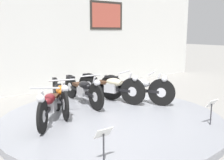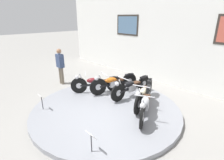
% 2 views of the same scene
% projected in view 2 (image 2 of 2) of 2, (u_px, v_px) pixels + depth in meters
% --- Properties ---
extents(ground_plane, '(60.00, 60.00, 0.00)m').
position_uv_depth(ground_plane, '(106.00, 111.00, 5.73)').
color(ground_plane, gray).
extents(display_platform, '(4.71, 4.71, 0.13)m').
position_uv_depth(display_platform, '(106.00, 109.00, 5.71)').
color(display_platform, gray).
rests_on(display_platform, ground_plane).
extents(back_wall, '(14.00, 0.22, 4.53)m').
position_uv_depth(back_wall, '(171.00, 33.00, 7.35)').
color(back_wall, silver).
rests_on(back_wall, ground_plane).
extents(motorcycle_maroon, '(1.21, 1.62, 0.78)m').
position_uv_depth(motorcycle_maroon, '(96.00, 83.00, 6.67)').
color(motorcycle_maroon, black).
rests_on(motorcycle_maroon, display_platform).
extents(motorcycle_orange, '(0.68, 1.94, 0.80)m').
position_uv_depth(motorcycle_orange, '(113.00, 82.00, 6.69)').
color(motorcycle_orange, black).
rests_on(motorcycle_orange, display_platform).
extents(motorcycle_black, '(0.54, 1.99, 0.79)m').
position_uv_depth(motorcycle_black, '(131.00, 86.00, 6.33)').
color(motorcycle_black, black).
rests_on(motorcycle_black, display_platform).
extents(motorcycle_cream, '(0.81, 1.91, 0.81)m').
position_uv_depth(motorcycle_cream, '(144.00, 94.00, 5.71)').
color(motorcycle_cream, black).
rests_on(motorcycle_cream, display_platform).
extents(motorcycle_silver, '(1.04, 1.79, 0.81)m').
position_uv_depth(motorcycle_silver, '(145.00, 103.00, 5.08)').
color(motorcycle_silver, black).
rests_on(motorcycle_silver, display_platform).
extents(info_placard_front_left, '(0.26, 0.11, 0.51)m').
position_uv_depth(info_placard_front_left, '(42.00, 99.00, 5.42)').
color(info_placard_front_left, '#333338').
rests_on(info_placard_front_left, display_platform).
extents(info_placard_front_centre, '(0.26, 0.11, 0.51)m').
position_uv_depth(info_placard_front_centre, '(91.00, 138.00, 3.69)').
color(info_placard_front_centre, '#333338').
rests_on(info_placard_front_centre, display_platform).
extents(visitor_standing, '(0.36, 0.22, 1.61)m').
position_uv_depth(visitor_standing, '(60.00, 65.00, 7.73)').
color(visitor_standing, '#6B6051').
rests_on(visitor_standing, ground_plane).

